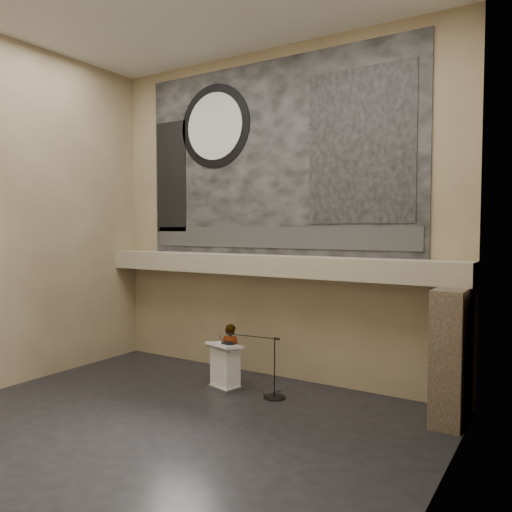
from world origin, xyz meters
The scene contains 19 objects.
floor centered at (0.00, 0.00, 0.00)m, with size 10.00×10.00×0.00m, color black.
wall_back centered at (0.00, 4.00, 4.25)m, with size 10.00×0.02×8.50m, color #7C684E.
wall_left centered at (-5.00, 0.00, 4.25)m, with size 0.02×8.00×8.50m, color #7C684E.
wall_right centered at (5.00, 0.00, 4.25)m, with size 0.02×8.00×8.50m, color #7C684E.
soffit centered at (0.00, 3.60, 2.95)m, with size 10.00×0.80×0.50m, color gray.
sprinkler_left centered at (-1.60, 3.55, 2.67)m, with size 0.04×0.04×0.06m, color #B2893D.
sprinkler_right centered at (1.90, 3.55, 2.67)m, with size 0.04×0.04×0.06m, color #B2893D.
banner centered at (0.00, 3.97, 5.70)m, with size 8.00×0.05×5.00m, color black.
banner_text_strip centered at (0.00, 3.93, 3.65)m, with size 7.76×0.02×0.55m, color #2C2C2C.
banner_clock_rim centered at (-1.80, 3.93, 6.70)m, with size 2.30×2.30×0.02m, color black.
banner_clock_face centered at (-1.80, 3.91, 6.70)m, with size 1.84×1.84×0.02m, color silver.
banner_building_print centered at (2.40, 3.93, 5.80)m, with size 2.60×0.02×3.60m, color black.
banner_brick_print centered at (-3.40, 3.93, 5.40)m, with size 1.10×0.02×3.20m, color black.
stone_pier centered at (4.65, 3.15, 1.35)m, with size 0.60×1.40×2.70m, color #403327.
lectern centered at (-0.40, 2.43, 0.55)m, with size 0.92×0.75×1.14m.
binder centered at (-0.32, 2.45, 1.12)m, with size 0.29×0.23×0.04m, color black.
papers centered at (-0.57, 2.36, 1.10)m, with size 0.23×0.32×0.01m, color white.
speaker_person centered at (-0.49, 2.80, 0.76)m, with size 0.55×0.36×1.52m, color silver.
mic_stand centered at (0.90, 2.49, 0.21)m, with size 1.49×0.52×1.41m.
Camera 1 is at (6.54, -7.27, 3.88)m, focal length 35.00 mm.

